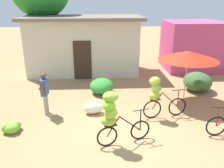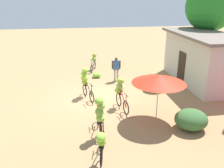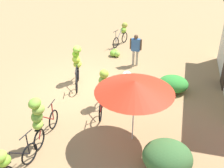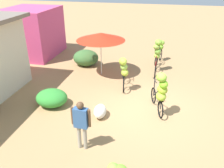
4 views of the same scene
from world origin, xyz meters
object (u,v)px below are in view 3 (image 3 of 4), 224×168
(bicycle_center_loaded, at_px, (103,87))
(market_umbrella, at_px, (135,86))
(bicycle_near_pile, at_px, (77,62))
(person_vendor, at_px, (136,47))
(banana_pile_on_ground, at_px, (115,53))
(produce_sack, at_px, (127,77))
(bicycle_leftmost, at_px, (123,32))
(bicycle_by_shop, at_px, (39,117))
(bicycle_rightmost, at_px, (8,161))

(bicycle_center_loaded, bearing_deg, market_umbrella, 44.04)
(bicycle_near_pile, relative_size, person_vendor, 1.06)
(market_umbrella, height_order, banana_pile_on_ground, market_umbrella)
(bicycle_center_loaded, distance_m, produce_sack, 2.40)
(bicycle_leftmost, xyz_separation_m, person_vendor, (2.67, 1.21, 0.22))
(bicycle_by_shop, bearing_deg, market_umbrella, 108.75)
(bicycle_leftmost, xyz_separation_m, bicycle_center_loaded, (6.62, 0.72, 0.16))
(market_umbrella, distance_m, bicycle_center_loaded, 2.23)
(produce_sack, bearing_deg, banana_pile_on_ground, -155.50)
(market_umbrella, bearing_deg, person_vendor, -170.63)
(bicycle_center_loaded, relative_size, bicycle_rightmost, 1.02)
(market_umbrella, relative_size, bicycle_center_loaded, 1.44)
(bicycle_leftmost, height_order, person_vendor, person_vendor)
(bicycle_leftmost, bearing_deg, market_umbrella, 14.63)
(person_vendor, bearing_deg, banana_pile_on_ground, -124.90)
(bicycle_leftmost, distance_m, produce_sack, 4.54)
(market_umbrella, xyz_separation_m, bicycle_near_pile, (-3.07, -2.97, -0.94))
(market_umbrella, relative_size, banana_pile_on_ground, 3.44)
(market_umbrella, relative_size, bicycle_leftmost, 1.52)
(bicycle_by_shop, height_order, produce_sack, bicycle_by_shop)
(banana_pile_on_ground, distance_m, produce_sack, 2.79)
(person_vendor, bearing_deg, bicycle_center_loaded, -7.07)
(bicycle_rightmost, distance_m, person_vendor, 8.04)
(market_umbrella, xyz_separation_m, produce_sack, (-3.69, -0.95, -1.69))
(bicycle_near_pile, xyz_separation_m, produce_sack, (-0.61, 2.03, -0.75))
(bicycle_rightmost, relative_size, person_vendor, 1.02)
(market_umbrella, xyz_separation_m, bicycle_rightmost, (2.44, -2.74, -1.21))
(bicycle_leftmost, distance_m, bicycle_rightmost, 10.51)
(market_umbrella, xyz_separation_m, bicycle_center_loaded, (-1.43, -1.38, -1.02))
(bicycle_center_loaded, relative_size, person_vendor, 1.04)
(banana_pile_on_ground, bearing_deg, bicycle_leftmost, 179.81)
(bicycle_leftmost, relative_size, bicycle_by_shop, 0.91)
(bicycle_leftmost, distance_m, banana_pile_on_ground, 1.90)
(person_vendor, bearing_deg, bicycle_leftmost, -155.56)
(bicycle_near_pile, bearing_deg, person_vendor, 137.85)
(banana_pile_on_ground, height_order, produce_sack, produce_sack)
(bicycle_near_pile, relative_size, banana_pile_on_ground, 2.44)
(bicycle_leftmost, xyz_separation_m, produce_sack, (4.36, 1.15, -0.50))
(market_umbrella, bearing_deg, bicycle_center_loaded, -135.96)
(bicycle_by_shop, distance_m, bicycle_rightmost, 1.58)
(produce_sack, bearing_deg, bicycle_rightmost, -16.34)
(bicycle_rightmost, xyz_separation_m, person_vendor, (-7.82, 1.86, 0.25))
(bicycle_near_pile, height_order, bicycle_rightmost, bicycle_near_pile)
(market_umbrella, bearing_deg, bicycle_near_pile, -135.92)
(bicycle_near_pile, height_order, bicycle_center_loaded, bicycle_near_pile)
(bicycle_near_pile, height_order, banana_pile_on_ground, bicycle_near_pile)
(bicycle_rightmost, relative_size, produce_sack, 2.27)
(bicycle_center_loaded, bearing_deg, bicycle_by_shop, -28.49)
(bicycle_rightmost, bearing_deg, bicycle_near_pile, -177.60)
(bicycle_center_loaded, height_order, bicycle_rightmost, bicycle_center_loaded)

